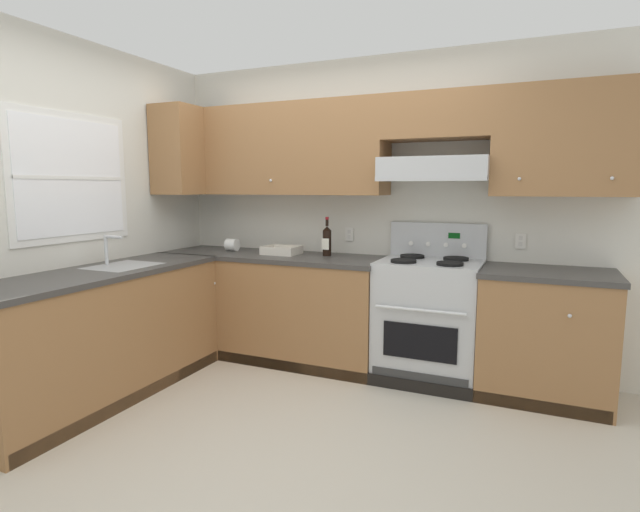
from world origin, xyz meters
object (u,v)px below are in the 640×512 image
Objects in this scene: stove at (428,319)px; bowl at (282,251)px; paper_towel_roll at (232,245)px; wine_bottle at (327,240)px.

stove is 1.36m from bowl.
stove is 10.82× the size of paper_towel_roll.
wine_bottle is 1.08× the size of bowl.
wine_bottle is 0.92m from paper_towel_roll.
stove reaches higher than bowl.
stove reaches higher than paper_towel_roll.
bowl is (-1.28, 0.02, 0.46)m from stove.
stove is 3.97× the size of bowl.
stove is at bearing -1.48° from paper_towel_roll.
stove is at bearing -5.75° from wine_bottle.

